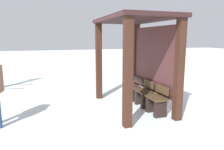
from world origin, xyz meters
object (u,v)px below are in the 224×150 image
object	(u,v)px
bus_shelter	(140,45)
bench_right_inside	(156,103)
bench_center_inside	(144,96)
bench_left_inside	(134,91)

from	to	relation	value
bus_shelter	bench_right_inside	world-z (taller)	bus_shelter
bench_center_inside	bus_shelter	bearing A→B (deg)	-90.00
bench_left_inside	bench_right_inside	size ratio (longest dim) A/B	0.95
bench_right_inside	bench_left_inside	bearing A→B (deg)	179.94
bench_right_inside	bus_shelter	bearing A→B (deg)	-166.47
bench_center_inside	bench_right_inside	size ratio (longest dim) A/B	1.00
bus_shelter	bench_center_inside	bearing A→B (deg)	90.00
bus_shelter	bench_right_inside	xyz separation A→B (m)	(0.72, 0.17, -1.47)
bench_left_inside	bench_right_inside	world-z (taller)	bench_right_inside
bench_left_inside	bus_shelter	bearing A→B (deg)	-13.65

